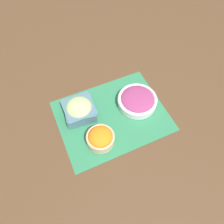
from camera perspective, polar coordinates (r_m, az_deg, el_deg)
ground_plane at (r=0.99m, az=-0.00°, el=-1.05°), size 3.00×3.00×0.00m
placemat at (r=0.99m, az=-0.00°, el=-0.99°), size 0.48×0.38×0.00m
onion_bowl at (r=1.01m, az=6.64°, el=3.14°), size 0.18×0.18×0.05m
cucumber_bowl at (r=0.97m, az=-8.55°, el=0.76°), size 0.15×0.15×0.08m
carrot_bowl at (r=0.90m, az=-3.05°, el=-6.75°), size 0.12×0.12×0.07m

